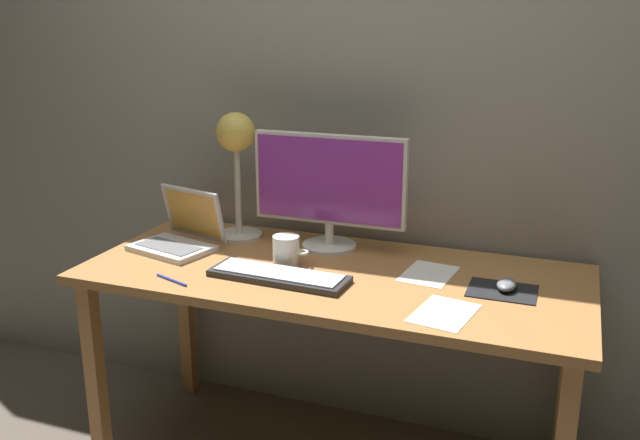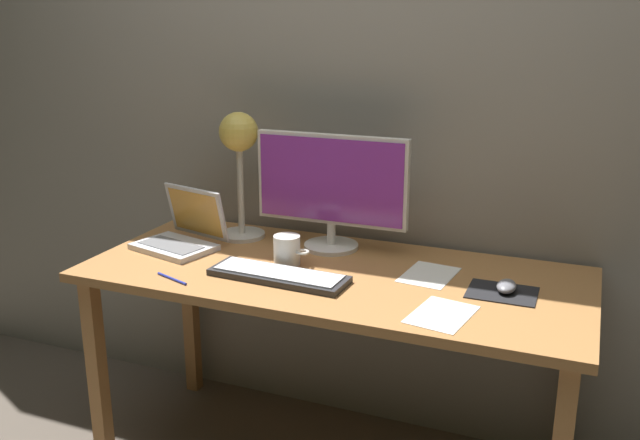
{
  "view_description": "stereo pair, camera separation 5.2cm",
  "coord_description": "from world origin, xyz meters",
  "px_view_note": "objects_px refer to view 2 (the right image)",
  "views": [
    {
      "loc": [
        0.69,
        -1.96,
        1.53
      ],
      "look_at": [
        -0.03,
        -0.05,
        0.92
      ],
      "focal_mm": 38.8,
      "sensor_mm": 36.0,
      "label": 1
    },
    {
      "loc": [
        0.74,
        -1.94,
        1.53
      ],
      "look_at": [
        -0.03,
        -0.05,
        0.92
      ],
      "focal_mm": 38.8,
      "sensor_mm": 36.0,
      "label": 2
    }
  ],
  "objects_px": {
    "keyboard_main": "(279,275)",
    "desk_lamp": "(239,149)",
    "mouse": "(506,286)",
    "coffee_mug": "(287,250)",
    "pen": "(172,279)",
    "laptop": "(185,230)",
    "monitor": "(331,186)"
  },
  "relations": [
    {
      "from": "monitor",
      "to": "pen",
      "type": "bearing_deg",
      "value": -126.55
    },
    {
      "from": "monitor",
      "to": "pen",
      "type": "xyz_separation_m",
      "value": [
        -0.35,
        -0.47,
        -0.22
      ]
    },
    {
      "from": "laptop",
      "to": "mouse",
      "type": "distance_m",
      "value": 1.11
    },
    {
      "from": "desk_lamp",
      "to": "coffee_mug",
      "type": "bearing_deg",
      "value": -36.32
    },
    {
      "from": "keyboard_main",
      "to": "desk_lamp",
      "type": "bearing_deg",
      "value": 132.61
    },
    {
      "from": "desk_lamp",
      "to": "mouse",
      "type": "bearing_deg",
      "value": -10.59
    },
    {
      "from": "monitor",
      "to": "coffee_mug",
      "type": "height_order",
      "value": "monitor"
    },
    {
      "from": "desk_lamp",
      "to": "pen",
      "type": "xyz_separation_m",
      "value": [
        0.01,
        -0.47,
        -0.33
      ]
    },
    {
      "from": "mouse",
      "to": "coffee_mug",
      "type": "xyz_separation_m",
      "value": [
        -0.7,
        -0.02,
        0.03
      ]
    },
    {
      "from": "monitor",
      "to": "mouse",
      "type": "bearing_deg",
      "value": -16.36
    },
    {
      "from": "keyboard_main",
      "to": "pen",
      "type": "relative_size",
      "value": 3.19
    },
    {
      "from": "keyboard_main",
      "to": "laptop",
      "type": "height_order",
      "value": "laptop"
    },
    {
      "from": "coffee_mug",
      "to": "mouse",
      "type": "bearing_deg",
      "value": 1.77
    },
    {
      "from": "mouse",
      "to": "pen",
      "type": "relative_size",
      "value": 0.69
    },
    {
      "from": "monitor",
      "to": "laptop",
      "type": "bearing_deg",
      "value": -160.75
    },
    {
      "from": "mouse",
      "to": "coffee_mug",
      "type": "height_order",
      "value": "coffee_mug"
    },
    {
      "from": "monitor",
      "to": "keyboard_main",
      "type": "xyz_separation_m",
      "value": [
        -0.04,
        -0.34,
        -0.21
      ]
    },
    {
      "from": "pen",
      "to": "laptop",
      "type": "bearing_deg",
      "value": 115.47
    },
    {
      "from": "keyboard_main",
      "to": "laptop",
      "type": "distance_m",
      "value": 0.48
    },
    {
      "from": "laptop",
      "to": "pen",
      "type": "bearing_deg",
      "value": -64.53
    },
    {
      "from": "laptop",
      "to": "coffee_mug",
      "type": "xyz_separation_m",
      "value": [
        0.41,
        -0.03,
        -0.01
      ]
    },
    {
      "from": "laptop",
      "to": "pen",
      "type": "height_order",
      "value": "laptop"
    },
    {
      "from": "laptop",
      "to": "coffee_mug",
      "type": "height_order",
      "value": "laptop"
    },
    {
      "from": "keyboard_main",
      "to": "desk_lamp",
      "type": "distance_m",
      "value": 0.56
    },
    {
      "from": "coffee_mug",
      "to": "pen",
      "type": "distance_m",
      "value": 0.38
    },
    {
      "from": "monitor",
      "to": "laptop",
      "type": "height_order",
      "value": "monitor"
    },
    {
      "from": "coffee_mug",
      "to": "laptop",
      "type": "bearing_deg",
      "value": 175.2
    },
    {
      "from": "keyboard_main",
      "to": "desk_lamp",
      "type": "xyz_separation_m",
      "value": [
        -0.31,
        0.34,
        0.32
      ]
    },
    {
      "from": "desk_lamp",
      "to": "pen",
      "type": "height_order",
      "value": "desk_lamp"
    },
    {
      "from": "monitor",
      "to": "desk_lamp",
      "type": "bearing_deg",
      "value": -179.87
    },
    {
      "from": "keyboard_main",
      "to": "mouse",
      "type": "height_order",
      "value": "mouse"
    },
    {
      "from": "monitor",
      "to": "mouse",
      "type": "xyz_separation_m",
      "value": [
        0.63,
        -0.18,
        -0.2
      ]
    }
  ]
}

